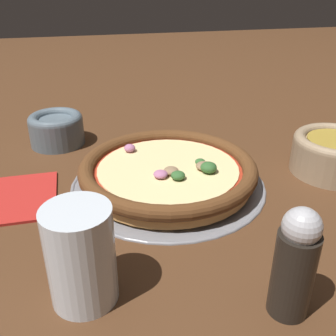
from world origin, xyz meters
TOP-DOWN VIEW (x-y plane):
  - ground_plane at (0.00, 0.00)m, footprint 3.00×3.00m
  - pizza_tray at (0.00, 0.00)m, footprint 0.30×0.30m
  - pizza at (0.00, -0.00)m, footprint 0.27×0.27m
  - bowl_near at (0.27, -0.02)m, footprint 0.13×0.13m
  - bowl_far at (-0.17, 0.20)m, footprint 0.10×0.10m
  - drinking_cup at (-0.13, -0.21)m, footprint 0.07×0.07m
  - napkin at (-0.24, 0.01)m, footprint 0.15×0.14m
  - pepper_shaker at (0.06, -0.27)m, footprint 0.04×0.04m

SIDE VIEW (x-z plane):
  - ground_plane at x=0.00m, z-range 0.00..0.00m
  - pizza_tray at x=0.00m, z-range 0.00..0.01m
  - napkin at x=-0.24m, z-range 0.00..0.01m
  - pizza at x=0.00m, z-range 0.00..0.04m
  - bowl_far at x=-0.17m, z-range 0.00..0.06m
  - bowl_near at x=0.27m, z-range 0.00..0.07m
  - drinking_cup at x=-0.13m, z-range 0.00..0.11m
  - pepper_shaker at x=0.06m, z-range 0.00..0.12m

